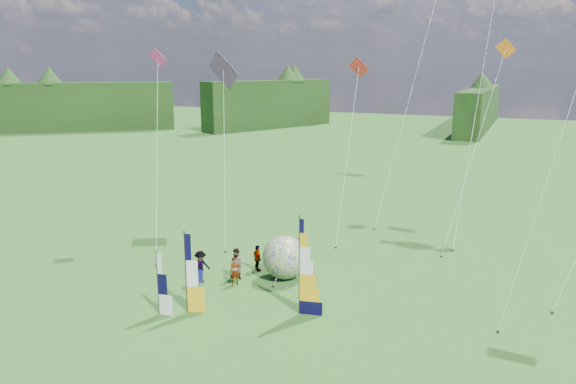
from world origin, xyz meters
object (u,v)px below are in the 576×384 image
at_px(side_banner_far, 158,284).
at_px(spectator_a, 235,271).
at_px(spectator_b, 237,264).
at_px(spectator_c, 201,267).
at_px(kite_whale, 479,86).
at_px(spectator_d, 257,258).
at_px(feather_banner_main, 299,267).
at_px(camp_chair, 196,281).
at_px(side_banner_left, 186,274).
at_px(bol_inflatable, 284,257).

relative_size(side_banner_far, spectator_a, 1.98).
height_order(spectator_b, spectator_c, spectator_c).
distance_m(spectator_b, kite_whale, 20.73).
bearing_deg(kite_whale, spectator_d, -118.71).
bearing_deg(spectator_c, side_banner_far, -150.25).
bearing_deg(feather_banner_main, camp_chair, 163.13).
bearing_deg(side_banner_left, feather_banner_main, 1.56).
xyz_separation_m(feather_banner_main, kite_whale, (5.65, 18.08, 7.67)).
relative_size(bol_inflatable, camp_chair, 2.39).
bearing_deg(side_banner_far, side_banner_left, 26.50).
distance_m(feather_banner_main, kite_whale, 20.43).
height_order(bol_inflatable, camp_chair, bol_inflatable).
distance_m(feather_banner_main, side_banner_far, 6.63).
bearing_deg(spectator_d, side_banner_far, 113.69).
relative_size(spectator_b, kite_whale, 0.09).
height_order(spectator_a, spectator_c, spectator_c).
relative_size(spectator_d, kite_whale, 0.08).
bearing_deg(bol_inflatable, side_banner_far, -118.18).
bearing_deg(side_banner_far, camp_chair, 83.33).
distance_m(bol_inflatable, spectator_b, 2.59).
bearing_deg(camp_chair, bol_inflatable, 32.85).
xyz_separation_m(side_banner_far, spectator_b, (1.23, 5.36, -0.64)).
bearing_deg(spectator_b, bol_inflatable, 18.31).
height_order(feather_banner_main, bol_inflatable, feather_banner_main).
distance_m(spectator_c, kite_whale, 22.42).
height_order(side_banner_left, spectator_a, side_banner_left).
height_order(side_banner_left, camp_chair, side_banner_left).
xyz_separation_m(side_banner_left, spectator_b, (0.14, 4.64, -1.07)).
height_order(side_banner_far, spectator_c, side_banner_far).
bearing_deg(spectator_b, side_banner_far, -112.35).
bearing_deg(side_banner_left, spectator_d, 64.09).
bearing_deg(feather_banner_main, spectator_c, 154.82).
bearing_deg(side_banner_far, spectator_a, 64.72).
bearing_deg(camp_chair, feather_banner_main, -15.51).
distance_m(feather_banner_main, spectator_b, 5.65).
xyz_separation_m(spectator_c, kite_whale, (12.01, 16.60, 9.12)).
height_order(feather_banner_main, camp_chair, feather_banner_main).
bearing_deg(kite_whale, spectator_b, -117.06).
height_order(side_banner_left, kite_whale, kite_whale).
height_order(spectator_d, camp_chair, spectator_d).
relative_size(side_banner_left, spectator_d, 2.55).
bearing_deg(bol_inflatable, side_banner_left, -112.54).
height_order(bol_inflatable, spectator_d, bol_inflatable).
height_order(side_banner_far, spectator_d, side_banner_far).
relative_size(feather_banner_main, kite_whale, 0.23).
bearing_deg(feather_banner_main, spectator_b, 138.82).
relative_size(side_banner_left, spectator_b, 2.22).
distance_m(spectator_b, spectator_c, 1.97).
bearing_deg(spectator_a, spectator_d, 48.84).
xyz_separation_m(side_banner_far, camp_chair, (-0.01, 3.20, -1.02)).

